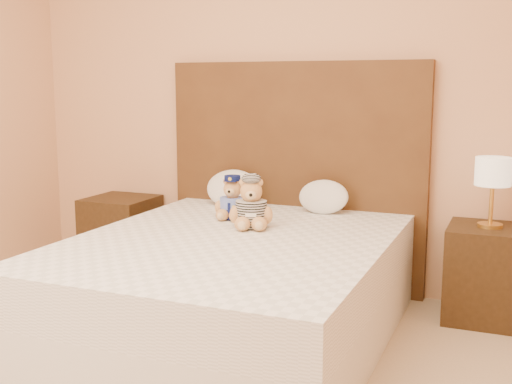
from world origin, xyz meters
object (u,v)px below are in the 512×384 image
(teddy_prisoner, at_px, (251,203))
(pillow_right, at_px, (323,195))
(bed, at_px, (232,288))
(pillow_left, at_px, (232,186))
(nightstand_left, at_px, (122,235))
(nightstand_right, at_px, (487,274))
(lamp, at_px, (493,175))
(teddy_police, at_px, (233,197))

(teddy_prisoner, relative_size, pillow_right, 0.90)
(bed, distance_m, pillow_left, 1.00)
(nightstand_left, height_order, nightstand_right, same)
(lamp, xyz_separation_m, pillow_left, (-1.63, 0.03, -0.17))
(lamp, height_order, teddy_police, lamp)
(teddy_prisoner, height_order, pillow_left, teddy_prisoner)
(nightstand_right, bearing_deg, lamp, 180.00)
(pillow_left, bearing_deg, bed, -65.50)
(bed, xyz_separation_m, nightstand_left, (-1.25, 0.80, -0.00))
(bed, distance_m, teddy_prisoner, 0.50)
(lamp, bearing_deg, bed, -147.38)
(pillow_left, xyz_separation_m, pillow_right, (0.63, 0.00, -0.02))
(lamp, height_order, teddy_prisoner, lamp)
(nightstand_left, xyz_separation_m, teddy_police, (1.05, -0.35, 0.41))
(teddy_police, distance_m, pillow_right, 0.59)
(lamp, relative_size, pillow_right, 1.25)
(bed, relative_size, pillow_left, 5.41)
(nightstand_right, distance_m, pillow_right, 1.07)
(pillow_left, bearing_deg, nightstand_right, -1.06)
(lamp, xyz_separation_m, teddy_police, (-1.45, -0.35, -0.17))
(bed, relative_size, teddy_prisoner, 6.95)
(bed, height_order, teddy_prisoner, teddy_prisoner)
(bed, xyz_separation_m, lamp, (1.25, 0.80, 0.57))
(bed, distance_m, nightstand_right, 1.48)
(bed, distance_m, lamp, 1.59)
(teddy_police, distance_m, pillow_left, 0.42)
(nightstand_left, xyz_separation_m, pillow_right, (1.50, 0.03, 0.39))
(bed, height_order, nightstand_right, same)
(bed, height_order, pillow_right, pillow_right)
(teddy_police, bearing_deg, nightstand_left, 154.77)
(nightstand_right, bearing_deg, pillow_left, 178.94)
(teddy_police, bearing_deg, pillow_right, 33.32)
(teddy_prisoner, distance_m, pillow_right, 0.62)
(lamp, distance_m, pillow_left, 1.64)
(pillow_right, bearing_deg, pillow_left, 180.00)
(pillow_left, bearing_deg, pillow_right, 0.00)
(nightstand_right, xyz_separation_m, lamp, (-0.00, 0.00, 0.57))
(teddy_police, height_order, pillow_left, same)
(pillow_left, relative_size, pillow_right, 1.15)
(bed, relative_size, pillow_right, 6.25)
(nightstand_left, distance_m, teddy_prisoner, 1.42)
(nightstand_right, height_order, pillow_right, pillow_right)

